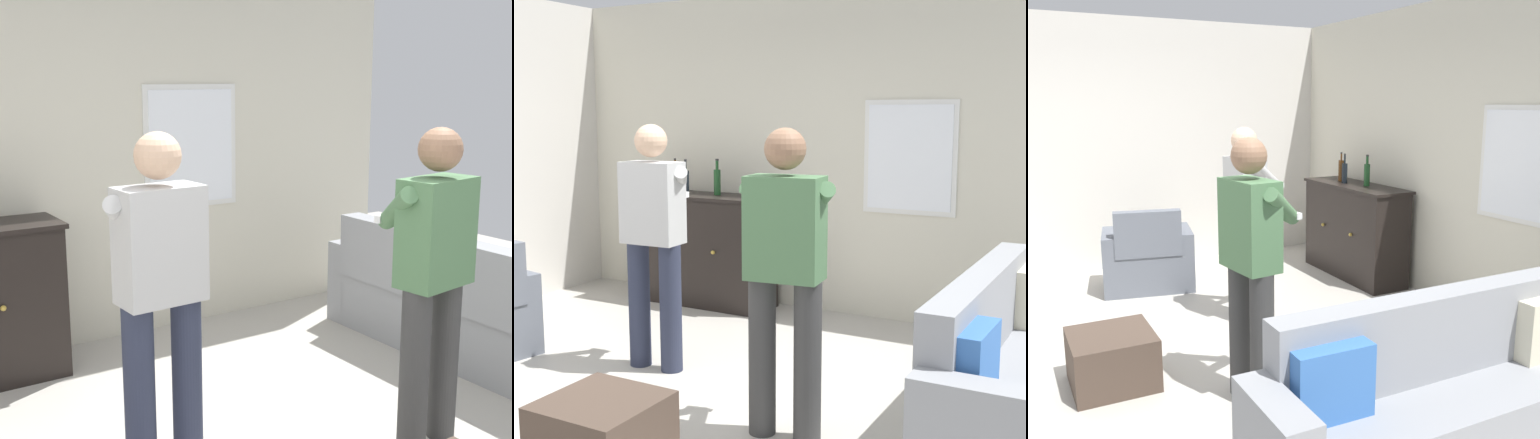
# 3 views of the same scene
# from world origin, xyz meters

# --- Properties ---
(wall_back_with_window) EXTENTS (5.20, 0.15, 2.80)m
(wall_back_with_window) POSITION_xyz_m (0.02, 2.66, 1.40)
(wall_back_with_window) COLOR beige
(wall_back_with_window) RESTS_ON ground
(couch) EXTENTS (0.57, 2.30, 0.88)m
(couch) POSITION_xyz_m (1.91, 0.89, 0.34)
(couch) COLOR gray
(couch) RESTS_ON ground
(person_standing_left) EXTENTS (0.56, 0.48, 1.68)m
(person_standing_left) POSITION_xyz_m (-0.41, 0.73, 0.94)
(person_standing_left) COLOR #282D42
(person_standing_left) RESTS_ON ground
(person_standing_right) EXTENTS (0.55, 0.50, 1.68)m
(person_standing_right) POSITION_xyz_m (0.86, 0.21, 0.94)
(person_standing_right) COLOR #383838
(person_standing_right) RESTS_ON ground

